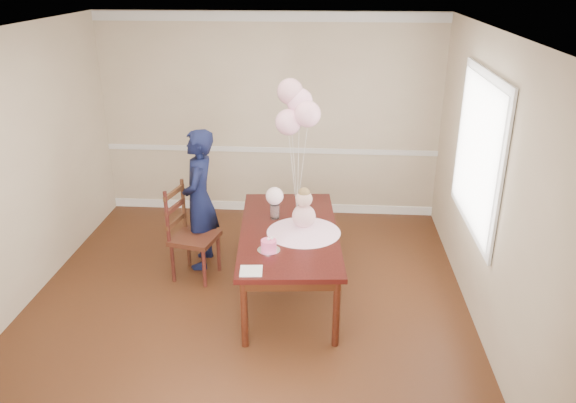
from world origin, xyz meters
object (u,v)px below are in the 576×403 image
(birthday_cake, at_px, (269,245))
(dining_chair_seat, at_px, (195,238))
(woman, at_px, (200,200))
(dining_table_top, at_px, (289,232))

(birthday_cake, height_order, dining_chair_seat, birthday_cake)
(dining_chair_seat, xyz_separation_m, woman, (0.01, 0.29, 0.34))
(dining_table_top, xyz_separation_m, woman, (-1.04, 0.56, 0.09))
(birthday_cake, xyz_separation_m, woman, (-0.88, 1.02, 0.01))
(birthday_cake, height_order, woman, woman)
(birthday_cake, relative_size, woman, 0.09)
(dining_table_top, height_order, woman, woman)
(dining_table_top, height_order, dining_chair_seat, dining_table_top)
(woman, bearing_deg, dining_chair_seat, -3.69)
(dining_table_top, bearing_deg, woman, 146.66)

